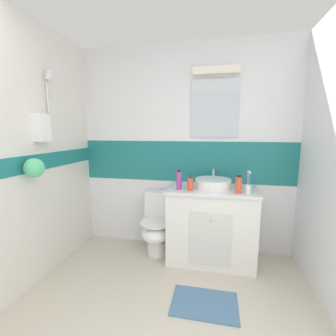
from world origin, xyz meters
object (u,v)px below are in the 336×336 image
toilet (158,225)px  toothbrush_cup (248,187)px  mouthwash_bottle (239,184)px  soap_dispenser (190,184)px  shampoo_bottle_tall (179,180)px  sink_basin (213,183)px

toilet → toothbrush_cup: toothbrush_cup is taller
mouthwash_bottle → soap_dispenser: bearing=-179.5°
mouthwash_bottle → toilet: bearing=168.6°
soap_dispenser → shampoo_bottle_tall: (-0.12, 0.03, 0.03)m
sink_basin → soap_dispenser: 0.28m
soap_dispenser → shampoo_bottle_tall: size_ratio=0.81×
sink_basin → toothbrush_cup: toothbrush_cup is taller
toilet → mouthwash_bottle: 1.08m
toilet → shampoo_bottle_tall: (0.28, -0.16, 0.60)m
toilet → mouthwash_bottle: size_ratio=4.07×
toilet → toothbrush_cup: bearing=-9.6°
sink_basin → shampoo_bottle_tall: bearing=-159.8°
toilet → mouthwash_bottle: (0.90, -0.18, 0.59)m
sink_basin → shampoo_bottle_tall: size_ratio=2.06×
toothbrush_cup → mouthwash_bottle: size_ratio=1.24×
sink_basin → shampoo_bottle_tall: (-0.36, -0.13, 0.05)m
shampoo_bottle_tall → mouthwash_bottle: shampoo_bottle_tall is taller
shampoo_bottle_tall → mouthwash_bottle: 0.61m
toothbrush_cup → shampoo_bottle_tall: (-0.71, 0.01, 0.04)m
shampoo_bottle_tall → toothbrush_cup: bearing=-0.8°
sink_basin → shampoo_bottle_tall: 0.38m
toilet → sink_basin: bearing=-2.3°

